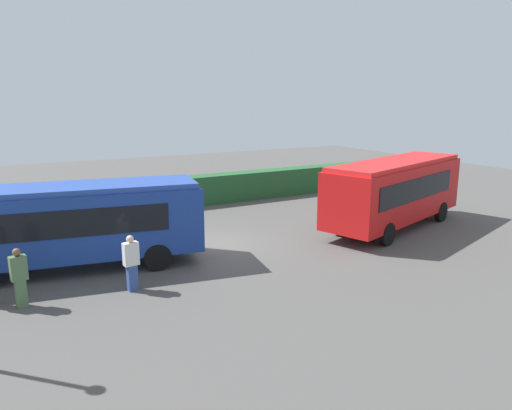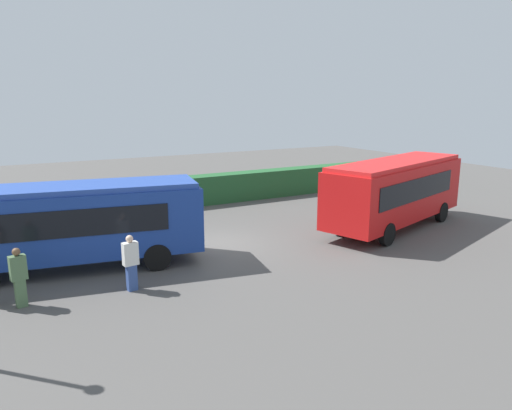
% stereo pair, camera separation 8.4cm
% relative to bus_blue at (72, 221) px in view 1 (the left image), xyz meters
% --- Properties ---
extents(ground_plane, '(64.00, 64.00, 0.00)m').
position_rel_bus_blue_xyz_m(ground_plane, '(5.74, 0.10, -1.81)').
color(ground_plane, '#514F4C').
extents(bus_blue, '(9.51, 4.10, 3.13)m').
position_rel_bus_blue_xyz_m(bus_blue, '(0.00, 0.00, 0.00)').
color(bus_blue, navy).
rests_on(bus_blue, ground_plane).
extents(bus_red, '(9.38, 5.10, 3.29)m').
position_rel_bus_blue_xyz_m(bus_red, '(14.39, -1.56, 0.08)').
color(bus_red, red).
rests_on(bus_red, ground_plane).
extents(person_center, '(0.51, 0.35, 1.85)m').
position_rel_bus_blue_xyz_m(person_center, '(-1.99, -2.68, -0.83)').
color(person_center, '#4C6B47').
rests_on(person_center, ground_plane).
extents(person_right, '(0.29, 0.45, 1.76)m').
position_rel_bus_blue_xyz_m(person_right, '(-0.67, 2.42, -0.88)').
color(person_right, maroon).
rests_on(person_right, ground_plane).
extents(person_far, '(0.51, 0.32, 1.87)m').
position_rel_bus_blue_xyz_m(person_far, '(1.27, -3.04, -0.82)').
color(person_far, '#334C8C').
rests_on(person_far, ground_plane).
extents(hedge_row, '(44.00, 1.22, 1.69)m').
position_rel_bus_blue_xyz_m(hedge_row, '(5.74, 7.88, -0.96)').
color(hedge_row, '#23582D').
rests_on(hedge_row, ground_plane).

